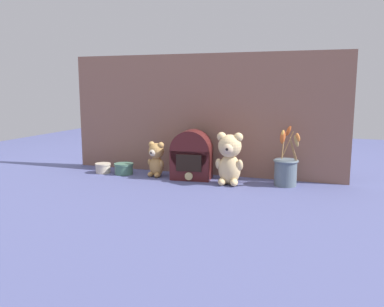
% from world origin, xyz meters
% --- Properties ---
extents(ground_plane, '(4.00, 4.00, 0.00)m').
position_xyz_m(ground_plane, '(0.00, 0.00, 0.00)').
color(ground_plane, '#4C5184').
extents(backdrop_wall, '(1.48, 0.02, 0.63)m').
position_xyz_m(backdrop_wall, '(0.00, 0.17, 0.31)').
color(backdrop_wall, '#845B4C').
rests_on(backdrop_wall, ground).
extents(teddy_bear_large, '(0.13, 0.13, 0.25)m').
position_xyz_m(teddy_bear_large, '(0.20, -0.02, 0.13)').
color(teddy_bear_large, '#DBBC84').
rests_on(teddy_bear_large, ground).
extents(teddy_bear_medium, '(0.10, 0.09, 0.18)m').
position_xyz_m(teddy_bear_medium, '(-0.20, 0.03, 0.09)').
color(teddy_bear_medium, tan).
rests_on(teddy_bear_medium, ground).
extents(flower_vase, '(0.13, 0.14, 0.28)m').
position_xyz_m(flower_vase, '(0.45, 0.05, 0.08)').
color(flower_vase, slate).
rests_on(flower_vase, ground).
extents(vintage_radio, '(0.21, 0.15, 0.25)m').
position_xyz_m(vintage_radio, '(-0.01, 0.04, 0.12)').
color(vintage_radio, '#4C1919').
rests_on(vintage_radio, ground).
extents(decorative_tin_tall, '(0.10, 0.10, 0.06)m').
position_xyz_m(decorative_tin_tall, '(-0.38, 0.02, 0.03)').
color(decorative_tin_tall, '#47705B').
rests_on(decorative_tin_tall, ground).
extents(decorative_tin_short, '(0.08, 0.08, 0.05)m').
position_xyz_m(decorative_tin_short, '(-0.50, 0.01, 0.03)').
color(decorative_tin_short, beige).
rests_on(decorative_tin_short, ground).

